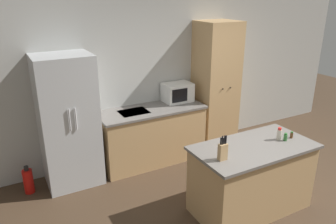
{
  "coord_description": "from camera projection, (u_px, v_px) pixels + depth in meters",
  "views": [
    {
      "loc": [
        -2.78,
        -2.4,
        2.65
      ],
      "look_at": [
        -0.71,
        1.4,
        1.05
      ],
      "focal_mm": 35.0,
      "sensor_mm": 36.0,
      "label": 1
    }
  ],
  "objects": [
    {
      "name": "microwave",
      "position": [
        178.0,
        92.0,
        5.44
      ],
      "size": [
        0.47,
        0.35,
        0.31
      ],
      "color": "white",
      "rests_on": "back_counter"
    },
    {
      "name": "back_counter",
      "position": [
        152.0,
        135.0,
        5.31
      ],
      "size": [
        1.71,
        0.67,
        0.91
      ],
      "color": "tan",
      "rests_on": "ground_plane"
    },
    {
      "name": "refrigerator",
      "position": [
        68.0,
        122.0,
        4.56
      ],
      "size": [
        0.76,
        0.66,
        1.88
      ],
      "color": "#B7BABC",
      "rests_on": "ground_plane"
    },
    {
      "name": "spice_bottle_amber_oil",
      "position": [
        279.0,
        134.0,
        4.1
      ],
      "size": [
        0.06,
        0.06,
        0.16
      ],
      "color": "beige",
      "rests_on": "kitchen_island"
    },
    {
      "name": "pantry_cabinet",
      "position": [
        216.0,
        86.0,
        5.66
      ],
      "size": [
        0.66,
        0.61,
        2.2
      ],
      "color": "tan",
      "rests_on": "ground_plane"
    },
    {
      "name": "spice_bottle_short_red",
      "position": [
        292.0,
        135.0,
        4.16
      ],
      "size": [
        0.04,
        0.04,
        0.09
      ],
      "color": "#563319",
      "rests_on": "kitchen_island"
    },
    {
      "name": "fire_extinguisher",
      "position": [
        28.0,
        181.0,
        4.53
      ],
      "size": [
        0.13,
        0.13,
        0.41
      ],
      "color": "red",
      "rests_on": "ground_plane"
    },
    {
      "name": "ground_plane",
      "position": [
        270.0,
        214.0,
        4.14
      ],
      "size": [
        14.0,
        14.0,
        0.0
      ],
      "primitive_type": "plane",
      "color": "#423021"
    },
    {
      "name": "wall_back",
      "position": [
        178.0,
        75.0,
        5.61
      ],
      "size": [
        7.2,
        0.06,
        2.6
      ],
      "color": "#B2B2AD",
      "rests_on": "ground_plane"
    },
    {
      "name": "spice_bottle_tall_dark",
      "position": [
        285.0,
        137.0,
        4.09
      ],
      "size": [
        0.05,
        0.05,
        0.1
      ],
      "color": "#337033",
      "rests_on": "kitchen_island"
    },
    {
      "name": "kitchen_island",
      "position": [
        251.0,
        178.0,
        4.11
      ],
      "size": [
        1.52,
        0.79,
        0.89
      ],
      "color": "tan",
      "rests_on": "ground_plane"
    },
    {
      "name": "knife_block",
      "position": [
        223.0,
        151.0,
        3.6
      ],
      "size": [
        0.1,
        0.06,
        0.29
      ],
      "color": "tan",
      "rests_on": "kitchen_island"
    }
  ]
}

